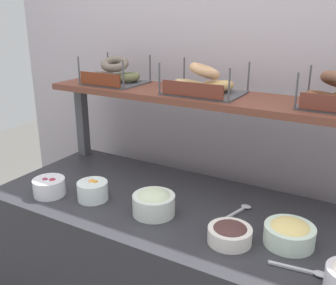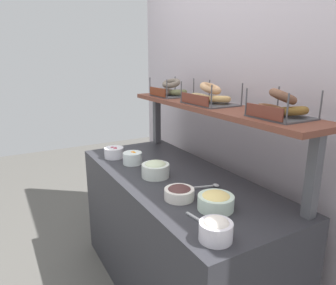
# 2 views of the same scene
# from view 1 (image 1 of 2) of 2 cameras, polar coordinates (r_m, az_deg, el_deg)

# --- Properties ---
(back_wall) EXTENTS (2.83, 0.06, 2.40)m
(back_wall) POSITION_cam_1_polar(r_m,az_deg,el_deg) (2.03, 9.02, 6.18)
(back_wall) COLOR #B9AEB7
(back_wall) RESTS_ON ground_plane
(shelf_riser_left) EXTENTS (0.05, 0.05, 0.40)m
(shelf_riser_left) POSITION_cam_1_polar(r_m,az_deg,el_deg) (2.23, -12.40, 3.14)
(shelf_riser_left) COLOR #4C4C51
(shelf_riser_left) RESTS_ON deli_counter
(upper_shelf) EXTENTS (1.59, 0.32, 0.03)m
(upper_shelf) POSITION_cam_1_polar(r_m,az_deg,el_deg) (1.77, 5.74, 6.57)
(upper_shelf) COLOR brown
(upper_shelf) RESTS_ON shelf_riser_left
(bowl_egg_salad) EXTENTS (0.18, 0.18, 0.09)m
(bowl_egg_salad) POSITION_cam_1_polar(r_m,az_deg,el_deg) (1.47, 17.32, -12.50)
(bowl_egg_salad) COLOR white
(bowl_egg_salad) RESTS_ON deli_counter
(bowl_scallion_spread) EXTENTS (0.17, 0.17, 0.10)m
(bowl_scallion_spread) POSITION_cam_1_polar(r_m,az_deg,el_deg) (1.59, -2.09, -8.71)
(bowl_scallion_spread) COLOR white
(bowl_scallion_spread) RESTS_ON deli_counter
(bowl_fruit_salad) EXTENTS (0.13, 0.13, 0.09)m
(bowl_fruit_salad) POSITION_cam_1_polar(r_m,az_deg,el_deg) (1.74, -10.94, -6.87)
(bowl_fruit_salad) COLOR white
(bowl_fruit_salad) RESTS_ON deli_counter
(bowl_chocolate_spread) EXTENTS (0.16, 0.16, 0.07)m
(bowl_chocolate_spread) POSITION_cam_1_polar(r_m,az_deg,el_deg) (1.44, 9.02, -12.97)
(bowl_chocolate_spread) COLOR white
(bowl_chocolate_spread) RESTS_ON deli_counter
(bowl_beet_salad) EXTENTS (0.14, 0.14, 0.08)m
(bowl_beet_salad) POSITION_cam_1_polar(r_m,az_deg,el_deg) (1.83, -16.96, -6.17)
(bowl_beet_salad) COLOR white
(bowl_beet_salad) RESTS_ON deli_counter
(serving_spoon_near_plate) EXTENTS (0.18, 0.04, 0.01)m
(serving_spoon_near_plate) POSITION_cam_1_polar(r_m,az_deg,el_deg) (1.37, 19.60, -17.26)
(serving_spoon_near_plate) COLOR #B7B7BC
(serving_spoon_near_plate) RESTS_ON deli_counter
(serving_spoon_by_edge) EXTENTS (0.07, 0.17, 0.01)m
(serving_spoon_by_edge) POSITION_cam_1_polar(r_m,az_deg,el_deg) (1.65, 10.53, -9.66)
(serving_spoon_by_edge) COLOR #B7B7BC
(serving_spoon_by_edge) RESTS_ON deli_counter
(bagel_basket_poppy) EXTENTS (0.29, 0.25, 0.14)m
(bagel_basket_poppy) POSITION_cam_1_polar(r_m,az_deg,el_deg) (2.02, -7.80, 9.78)
(bagel_basket_poppy) COLOR #4C4C51
(bagel_basket_poppy) RESTS_ON upper_shelf
(bagel_basket_plain) EXTENTS (0.34, 0.27, 0.14)m
(bagel_basket_plain) POSITION_cam_1_polar(r_m,az_deg,el_deg) (1.76, 5.20, 8.58)
(bagel_basket_plain) COLOR #4C4C51
(bagel_basket_plain) RESTS_ON upper_shelf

